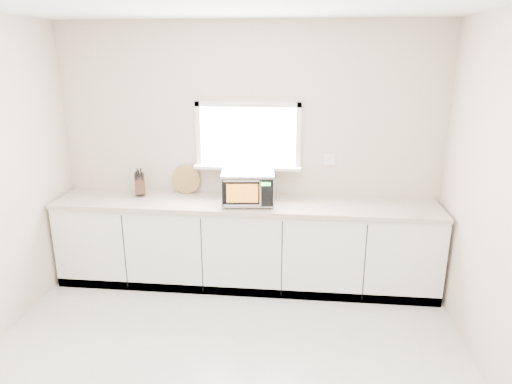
# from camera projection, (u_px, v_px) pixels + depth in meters

# --- Properties ---
(back_wall) EXTENTS (4.00, 0.17, 2.70)m
(back_wall) POSITION_uv_depth(u_px,v_px,m) (248.00, 153.00, 4.81)
(back_wall) COLOR beige
(back_wall) RESTS_ON ground
(cabinets) EXTENTS (3.92, 0.60, 0.88)m
(cabinets) POSITION_uv_depth(u_px,v_px,m) (245.00, 245.00, 4.80)
(cabinets) COLOR white
(cabinets) RESTS_ON ground
(countertop) EXTENTS (3.92, 0.64, 0.04)m
(countertop) POSITION_uv_depth(u_px,v_px,m) (245.00, 204.00, 4.65)
(countertop) COLOR #C0B49E
(countertop) RESTS_ON cabinets
(microwave) EXTENTS (0.55, 0.45, 0.33)m
(microwave) POSITION_uv_depth(u_px,v_px,m) (248.00, 187.00, 4.55)
(microwave) COLOR black
(microwave) RESTS_ON countertop
(knife_block) EXTENTS (0.17, 0.24, 0.31)m
(knife_block) POSITION_uv_depth(u_px,v_px,m) (140.00, 183.00, 4.83)
(knife_block) COLOR #3F2416
(knife_block) RESTS_ON countertop
(cutting_board) EXTENTS (0.30, 0.07, 0.30)m
(cutting_board) POSITION_uv_depth(u_px,v_px,m) (186.00, 179.00, 4.91)
(cutting_board) COLOR olive
(cutting_board) RESTS_ON countertop
(coffee_grinder) EXTENTS (0.15, 0.15, 0.21)m
(coffee_grinder) POSITION_uv_depth(u_px,v_px,m) (267.00, 188.00, 4.77)
(coffee_grinder) COLOR #B8BABF
(coffee_grinder) RESTS_ON countertop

